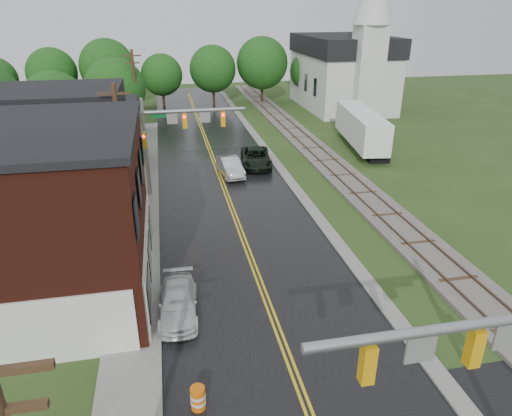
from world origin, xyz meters
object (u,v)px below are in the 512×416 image
object	(u,v)px
tree_left_c	(56,105)
suv_dark	(256,158)
construction_barrel	(198,398)
church	(346,65)
pickup_white	(178,302)
utility_pole_c	(136,93)
sedan_silver	(230,167)
semi_trailer	(362,127)
traffic_signal_near	(497,360)
utility_pole_b	(122,156)
traffic_signal_far	(175,129)
tree_left_e	(117,90)

from	to	relation	value
tree_left_c	suv_dark	distance (m)	19.35
construction_barrel	church	bearing A→B (deg)	63.26
suv_dark	construction_barrel	world-z (taller)	suv_dark
pickup_white	utility_pole_c	bearing A→B (deg)	97.80
sedan_silver	semi_trailer	size ratio (longest dim) A/B	0.38
traffic_signal_near	semi_trailer	world-z (taller)	traffic_signal_near
suv_dark	construction_barrel	size ratio (longest dim) A/B	5.86
traffic_signal_near	pickup_white	size ratio (longest dim) A/B	1.73
church	utility_pole_c	size ratio (longest dim) A/B	2.22
tree_left_c	suv_dark	bearing A→B (deg)	-23.92
utility_pole_b	construction_barrel	size ratio (longest dim) A/B	9.72
traffic_signal_far	construction_barrel	size ratio (longest dim) A/B	7.93
church	suv_dark	size ratio (longest dim) A/B	3.69
traffic_signal_far	tree_left_e	bearing A→B (deg)	105.89
traffic_signal_far	utility_pole_c	size ratio (longest dim) A/B	0.82
utility_pole_b	sedan_silver	size ratio (longest dim) A/B	2.06
utility_pole_c	construction_barrel	distance (m)	37.78
tree_left_c	sedan_silver	xyz separation A→B (m)	(14.79, -9.62, -3.79)
tree_left_e	pickup_white	world-z (taller)	tree_left_e
construction_barrel	sedan_silver	bearing A→B (deg)	78.80
tree_left_e	suv_dark	xyz separation A→B (m)	(12.35, -13.69, -4.06)
tree_left_c	pickup_white	distance (m)	29.61
traffic_signal_far	traffic_signal_near	bearing A→B (deg)	-74.48
utility_pole_c	construction_barrel	world-z (taller)	utility_pole_c
traffic_signal_near	tree_left_e	xyz separation A→B (m)	(-12.32, 43.90, -0.16)
utility_pole_b	construction_barrel	world-z (taller)	utility_pole_b
utility_pole_b	traffic_signal_near	bearing A→B (deg)	-62.81
tree_left_e	sedan_silver	bearing A→B (deg)	-57.92
traffic_signal_far	utility_pole_c	world-z (taller)	utility_pole_c
traffic_signal_near	utility_pole_c	xyz separation A→B (m)	(-10.27, 42.00, -0.25)
traffic_signal_far	semi_trailer	world-z (taller)	traffic_signal_far
church	pickup_white	xyz separation A→B (m)	(-24.18, -41.55, -5.22)
traffic_signal_far	utility_pole_b	world-z (taller)	utility_pole_b
traffic_signal_far	tree_left_e	world-z (taller)	tree_left_e
pickup_white	utility_pole_b	bearing A→B (deg)	108.06
pickup_white	tree_left_c	bearing A→B (deg)	112.32
tree_left_c	utility_pole_b	bearing A→B (deg)	-68.51
utility_pole_b	construction_barrel	xyz separation A→B (m)	(3.05, -15.41, -4.26)
utility_pole_c	tree_left_e	size ratio (longest dim) A/B	1.10
utility_pole_c	suv_dark	size ratio (longest dim) A/B	1.66
sedan_silver	utility_pole_b	bearing A→B (deg)	-138.98
utility_pole_c	pickup_white	world-z (taller)	utility_pole_c
traffic_signal_near	tree_left_c	xyz separation A→B (m)	(-17.32, 37.90, -0.46)
traffic_signal_near	utility_pole_b	distance (m)	22.49
tree_left_e	tree_left_c	bearing A→B (deg)	-129.81
church	utility_pole_b	size ratio (longest dim) A/B	2.22
tree_left_c	sedan_silver	world-z (taller)	tree_left_c
tree_left_c	semi_trailer	distance (m)	28.91
tree_left_c	semi_trailer	size ratio (longest dim) A/B	0.66
traffic_signal_far	pickup_white	world-z (taller)	traffic_signal_far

